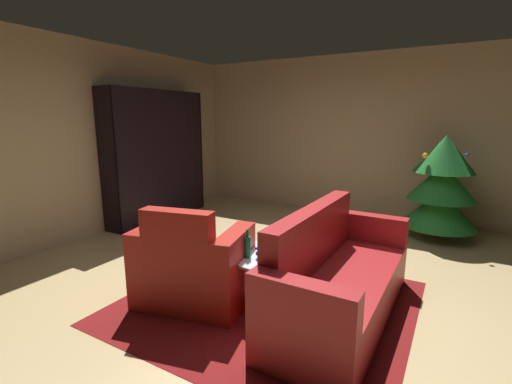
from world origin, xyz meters
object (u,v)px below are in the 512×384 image
bookshelf_unit (162,158)px  book_stack_on_table (270,250)px  armchair_red (192,268)px  decorated_tree (442,186)px  bottle_on_table (247,246)px  couch_red (337,281)px  coffee_table (268,259)px

bookshelf_unit → book_stack_on_table: (2.97, -1.77, -0.46)m
armchair_red → decorated_tree: bearing=59.9°
bottle_on_table → armchair_red: bearing=-159.5°
couch_red → bottle_on_table: couch_red is taller
book_stack_on_table → bottle_on_table: (-0.18, -0.09, 0.03)m
coffee_table → armchair_red: bearing=-151.8°
couch_red → armchair_red: bearing=-159.3°
bookshelf_unit → book_stack_on_table: 3.49m
couch_red → bottle_on_table: bearing=-159.1°
coffee_table → bottle_on_table: size_ratio=2.82×
bookshelf_unit → coffee_table: (2.92, -1.71, -0.58)m
bookshelf_unit → decorated_tree: bearing=15.2°
bookshelf_unit → couch_red: bookshelf_unit is taller
couch_red → coffee_table: (-0.60, -0.13, 0.12)m
bookshelf_unit → book_stack_on_table: bookshelf_unit is taller
couch_red → book_stack_on_table: 0.63m
armchair_red → coffee_table: (0.61, 0.33, 0.10)m
bookshelf_unit → couch_red: bearing=-24.2°
bookshelf_unit → bottle_on_table: (2.79, -1.86, -0.43)m
armchair_red → coffee_table: 0.70m
armchair_red → book_stack_on_table: armchair_red is taller
decorated_tree → bookshelf_unit: bearing=-164.8°
bottle_on_table → couch_red: bearing=20.9°
couch_red → bottle_on_table: (-0.73, -0.28, 0.27)m
armchair_red → book_stack_on_table: (0.66, 0.27, 0.21)m
book_stack_on_table → armchair_red: bearing=-157.8°
bookshelf_unit → couch_red: (3.52, -1.58, -0.70)m
armchair_red → couch_red: size_ratio=0.56×
couch_red → book_stack_on_table: (-0.55, -0.19, 0.24)m
book_stack_on_table → decorated_tree: size_ratio=0.15×
couch_red → decorated_tree: decorated_tree is taller
armchair_red → book_stack_on_table: 0.74m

